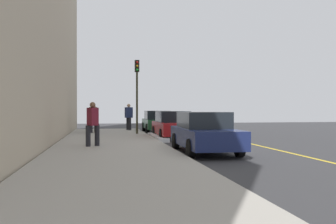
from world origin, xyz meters
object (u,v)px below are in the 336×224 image
at_px(parked_car_navy, 204,132).
at_px(parked_car_green, 157,121).
at_px(pedestrian_brown_coat, 93,117).
at_px(pedestrian_navy_coat, 129,116).
at_px(pedestrian_blue_coat, 94,118).
at_px(parked_car_red, 173,125).
at_px(pedestrian_burgundy_coat, 93,123).
at_px(traffic_light_pole, 137,84).
at_px(rolling_suitcase, 97,128).

bearing_deg(parked_car_navy, parked_car_green, 179.62).
bearing_deg(pedestrian_brown_coat, pedestrian_navy_coat, 117.16).
distance_m(parked_car_green, pedestrian_blue_coat, 5.03).
relative_size(parked_car_red, pedestrian_navy_coat, 2.51).
bearing_deg(parked_car_red, pedestrian_navy_coat, -161.42).
relative_size(pedestrian_blue_coat, pedestrian_burgundy_coat, 0.97).
height_order(parked_car_navy, traffic_light_pole, traffic_light_pole).
xyz_separation_m(parked_car_green, pedestrian_navy_coat, (-0.11, -2.02, 0.38)).
distance_m(pedestrian_burgundy_coat, traffic_light_pole, 7.60).
bearing_deg(pedestrian_brown_coat, parked_car_red, 43.12).
xyz_separation_m(parked_car_red, parked_car_navy, (6.56, -0.08, -0.00)).
relative_size(parked_car_navy, rolling_suitcase, 5.10).
relative_size(pedestrian_burgundy_coat, traffic_light_pole, 0.40).
xyz_separation_m(parked_car_green, parked_car_red, (5.89, -0.00, 0.00)).
bearing_deg(parked_car_green, pedestrian_navy_coat, -92.99).
distance_m(parked_car_navy, pedestrian_burgundy_coat, 4.44).
relative_size(parked_car_green, rolling_suitcase, 4.77).
xyz_separation_m(parked_car_green, parked_car_navy, (12.45, -0.08, 0.00)).
bearing_deg(parked_car_green, pedestrian_blue_coat, -60.13).
relative_size(parked_car_green, pedestrian_brown_coat, 2.30).
xyz_separation_m(pedestrian_brown_coat, traffic_light_pole, (2.79, 2.64, 1.99)).
height_order(parked_car_green, parked_car_red, same).
height_order(pedestrian_brown_coat, pedestrian_navy_coat, same).
xyz_separation_m(parked_car_navy, traffic_light_pole, (-8.52, -1.72, 2.36)).
height_order(pedestrian_blue_coat, pedestrian_navy_coat, pedestrian_navy_coat).
height_order(pedestrian_blue_coat, pedestrian_burgundy_coat, pedestrian_burgundy_coat).
xyz_separation_m(pedestrian_blue_coat, traffic_light_pole, (1.43, 2.55, 2.06)).
bearing_deg(pedestrian_brown_coat, pedestrian_burgundy_coat, 1.42).
xyz_separation_m(parked_car_green, pedestrian_brown_coat, (1.14, -4.45, 0.38)).
bearing_deg(pedestrian_blue_coat, rolling_suitcase, 151.16).
xyz_separation_m(parked_car_green, pedestrian_blue_coat, (2.50, -4.35, 0.30)).
relative_size(parked_car_navy, pedestrian_brown_coat, 2.46).
height_order(pedestrian_burgundy_coat, rolling_suitcase, pedestrian_burgundy_coat).
distance_m(parked_car_green, pedestrian_brown_coat, 4.61).
relative_size(parked_car_red, pedestrian_burgundy_coat, 2.65).
bearing_deg(pedestrian_burgundy_coat, pedestrian_navy_coat, 168.69).
bearing_deg(traffic_light_pole, rolling_suitcase, -127.23).
bearing_deg(pedestrian_brown_coat, rolling_suitcase, 16.30).
height_order(parked_car_navy, pedestrian_navy_coat, pedestrian_navy_coat).
distance_m(parked_car_red, pedestrian_blue_coat, 5.52).
bearing_deg(parked_car_navy, traffic_light_pole, -168.58).
xyz_separation_m(pedestrian_brown_coat, pedestrian_blue_coat, (1.36, 0.10, -0.08)).
bearing_deg(rolling_suitcase, traffic_light_pole, 52.77).
relative_size(pedestrian_brown_coat, pedestrian_burgundy_coat, 1.06).
distance_m(parked_car_red, rolling_suitcase, 5.61).
xyz_separation_m(pedestrian_burgundy_coat, rolling_suitcase, (-8.70, 0.05, -0.66)).
xyz_separation_m(parked_car_navy, pedestrian_blue_coat, (-9.95, -4.27, 0.30)).
relative_size(parked_car_green, pedestrian_navy_coat, 2.30).
relative_size(parked_car_green, traffic_light_pole, 0.97).
bearing_deg(rolling_suitcase, pedestrian_brown_coat, -163.70).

